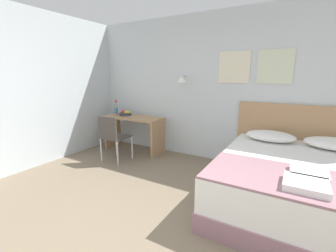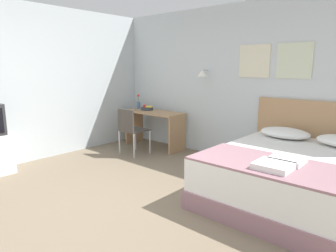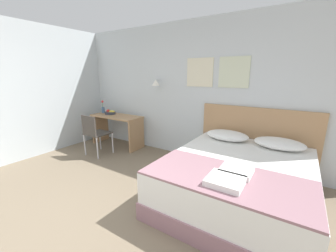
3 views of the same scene
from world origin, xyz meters
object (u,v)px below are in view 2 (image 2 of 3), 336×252
(folded_towel_mid_bed, at_px, (274,166))
(flower_vase, at_px, (139,104))
(headboard, at_px, (319,140))
(desk, at_px, (154,122))
(throw_blanket, at_px, (274,165))
(folded_towel_near_foot, at_px, (287,160))
(bed, at_px, (292,178))
(pillow_left, at_px, (285,133))
(fruit_bowl, at_px, (147,108))
(desk_chair, at_px, (131,128))

(folded_towel_mid_bed, bearing_deg, flower_vase, 156.75)
(headboard, distance_m, desk, 3.03)
(throw_blanket, distance_m, folded_towel_near_foot, 0.17)
(headboard, distance_m, throw_blanket, 1.65)
(bed, distance_m, pillow_left, 0.92)
(folded_towel_near_foot, distance_m, flower_vase, 3.83)
(bed, distance_m, fruit_bowl, 3.38)
(pillow_left, xyz_separation_m, desk_chair, (-2.54, -0.72, -0.15))
(bed, xyz_separation_m, folded_towel_near_foot, (0.08, -0.45, 0.36))
(desk_chair, bearing_deg, headboard, 19.38)
(flower_vase, bearing_deg, bed, -12.79)
(folded_towel_mid_bed, relative_size, desk, 0.28)
(desk, distance_m, fruit_bowl, 0.36)
(folded_towel_near_foot, bearing_deg, headboard, 93.11)
(bed, distance_m, desk, 3.11)
(pillow_left, relative_size, throw_blanket, 0.41)
(throw_blanket, bearing_deg, bed, 90.00)
(headboard, xyz_separation_m, folded_towel_mid_bed, (0.05, -1.79, 0.08))
(bed, bearing_deg, fruit_bowl, 166.56)
(desk, height_order, flower_vase, flower_vase)
(headboard, bearing_deg, folded_towel_near_foot, -86.89)
(bed, bearing_deg, folded_towel_mid_bed, -86.03)
(headboard, relative_size, folded_towel_near_foot, 5.76)
(headboard, distance_m, desk_chair, 3.10)
(bed, xyz_separation_m, fruit_bowl, (-3.26, 0.78, 0.47))
(folded_towel_near_foot, xyz_separation_m, fruit_bowl, (-3.34, 1.23, 0.11))
(pillow_left, bearing_deg, folded_towel_near_foot, -68.53)
(desk, bearing_deg, throw_blanket, -23.90)
(folded_towel_near_foot, height_order, flower_vase, flower_vase)
(throw_blanket, distance_m, desk, 3.29)
(flower_vase, bearing_deg, headboard, 4.07)
(bed, relative_size, throw_blanket, 1.20)
(folded_towel_mid_bed, height_order, desk, desk)
(bed, xyz_separation_m, folded_towel_mid_bed, (0.05, -0.74, 0.36))
(flower_vase, bearing_deg, throw_blanket, -21.57)
(pillow_left, relative_size, desk_chair, 0.81)
(folded_towel_near_foot, relative_size, desk, 0.26)
(bed, distance_m, folded_towel_mid_bed, 0.82)
(pillow_left, distance_m, fruit_bowl, 2.87)
(pillow_left, distance_m, desk, 2.62)
(headboard, height_order, fruit_bowl, headboard)
(throw_blanket, distance_m, folded_towel_mid_bed, 0.16)
(desk, bearing_deg, pillow_left, 0.17)
(headboard, bearing_deg, desk, -174.02)
(headboard, bearing_deg, pillow_left, -141.70)
(pillow_left, xyz_separation_m, throw_blanket, (0.39, -1.34, -0.06))
(desk_chair, height_order, fruit_bowl, desk_chair)
(desk, relative_size, flower_vase, 4.02)
(fruit_bowl, height_order, flower_vase, flower_vase)
(fruit_bowl, bearing_deg, bed, -13.44)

